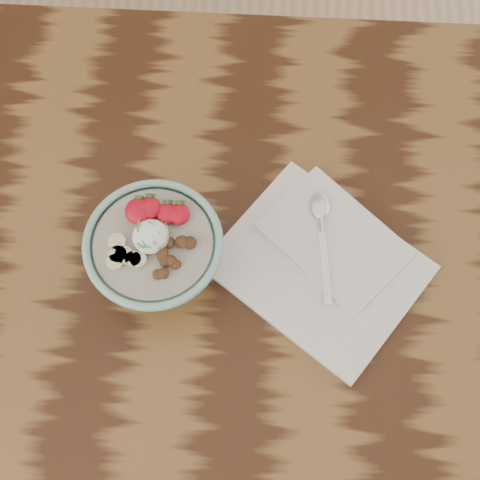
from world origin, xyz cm
name	(u,v)px	position (x,y,z in cm)	size (l,w,h in cm)	color
table	(243,278)	(0.00, 0.00, 65.70)	(160.00, 90.00, 75.00)	#351B0D
breakfast_bowl	(156,253)	(-11.89, -2.36, 81.40)	(18.79, 18.79, 12.42)	#85B3A2
napkin	(322,261)	(11.65, -0.21, 75.71)	(35.28, 34.14, 1.69)	white
spoon	(321,221)	(11.28, 5.65, 77.08)	(3.61, 17.82, 0.93)	silver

